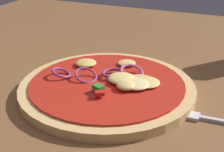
{
  "coord_description": "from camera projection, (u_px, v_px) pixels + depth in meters",
  "views": [
    {
      "loc": [
        0.23,
        -0.47,
        0.27
      ],
      "look_at": [
        0.04,
        -0.02,
        0.05
      ],
      "focal_mm": 52.67,
      "sensor_mm": 36.0,
      "label": 1
    }
  ],
  "objects": [
    {
      "name": "dining_table",
      "position": [
        96.0,
        86.0,
        0.58
      ],
      "size": [
        1.1,
        1.1,
        0.03
      ],
      "color": "brown",
      "rests_on": "ground"
    },
    {
      "name": "pizza",
      "position": [
        108.0,
        86.0,
        0.53
      ],
      "size": [
        0.28,
        0.28,
        0.03
      ],
      "color": "tan",
      "rests_on": "dining_table"
    },
    {
      "name": "fork",
      "position": [
        216.0,
        121.0,
        0.45
      ],
      "size": [
        0.18,
        0.02,
        0.0
      ],
      "color": "silver",
      "rests_on": "dining_table"
    }
  ]
}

